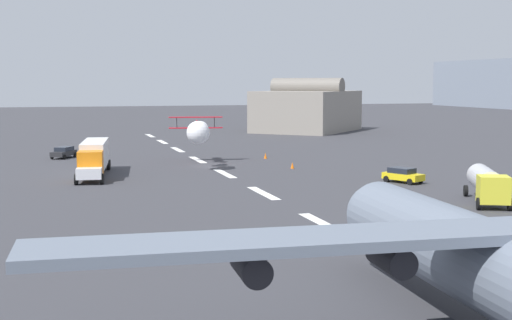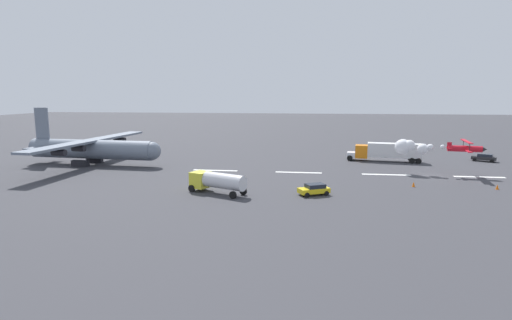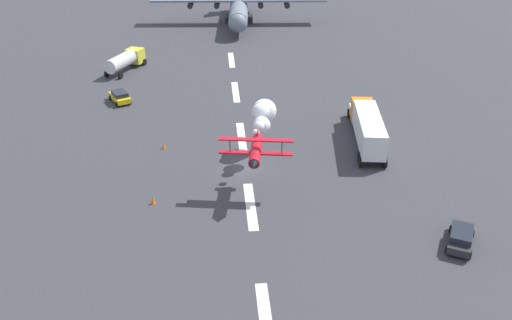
{
  "view_description": "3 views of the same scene",
  "coord_description": "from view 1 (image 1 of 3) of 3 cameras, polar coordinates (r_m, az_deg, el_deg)",
  "views": [
    {
      "loc": [
        84.03,
        -19.09,
        10.22
      ],
      "look_at": [
        16.11,
        1.08,
        2.42
      ],
      "focal_mm": 49.84,
      "sensor_mm": 36.0,
      "label": 1
    },
    {
      "loc": [
        20.29,
        69.21,
        13.33
      ],
      "look_at": [
        29.49,
        0.0,
        2.03
      ],
      "focal_mm": 28.49,
      "sensor_mm": 36.0,
      "label": 2
    },
    {
      "loc": [
        -48.99,
        2.87,
        27.23
      ],
      "look_at": [
        -4.99,
        -0.7,
        3.53
      ],
      "focal_mm": 37.56,
      "sensor_mm": 36.0,
      "label": 3
    }
  ],
  "objects": [
    {
      "name": "ground_plane",
      "position": [
        86.78,
        -3.71,
        -0.49
      ],
      "size": [
        440.0,
        440.0,
        0.0
      ],
      "primitive_type": "plane",
      "color": "#38383D",
      "rests_on": "ground"
    },
    {
      "name": "runway_stripe_0",
      "position": [
        137.26,
        -8.5,
        1.95
      ],
      "size": [
        8.0,
        0.9,
        0.01
      ],
      "primitive_type": "cube",
      "color": "white",
      "rests_on": "ground"
    },
    {
      "name": "runway_stripe_1",
      "position": [
        122.75,
        -7.53,
        1.46
      ],
      "size": [
        8.0,
        0.9,
        0.01
      ],
      "primitive_type": "cube",
      "color": "white",
      "rests_on": "ground"
    },
    {
      "name": "runway_stripe_2",
      "position": [
        108.29,
        -6.31,
        0.83
      ],
      "size": [
        8.0,
        0.9,
        0.01
      ],
      "primitive_type": "cube",
      "color": "white",
      "rests_on": "ground"
    },
    {
      "name": "runway_stripe_3",
      "position": [
        93.92,
        -4.71,
        0.02
      ],
      "size": [
        8.0,
        0.9,
        0.01
      ],
      "primitive_type": "cube",
      "color": "white",
      "rests_on": "ground"
    },
    {
      "name": "runway_stripe_4",
      "position": [
        79.67,
        -2.53,
        -1.09
      ],
      "size": [
        8.0,
        0.9,
        0.01
      ],
      "primitive_type": "cube",
      "color": "white",
      "rests_on": "ground"
    },
    {
      "name": "runway_stripe_5",
      "position": [
        65.63,
        0.58,
        -2.67
      ],
      "size": [
        8.0,
        0.9,
        0.01
      ],
      "primitive_type": "cube",
      "color": "white",
      "rests_on": "ground"
    },
    {
      "name": "runway_stripe_6",
      "position": [
        51.96,
        5.38,
        -5.08
      ],
      "size": [
        8.0,
        0.9,
        0.01
      ],
      "primitive_type": "cube",
      "color": "white",
      "rests_on": "ground"
    },
    {
      "name": "cargo_transport_plane",
      "position": [
        29.59,
        18.3,
        -7.73
      ],
      "size": [
        26.35,
        35.61,
        10.82
      ],
      "color": "slate",
      "rests_on": "ground"
    },
    {
      "name": "stunt_biplane_red",
      "position": [
        84.1,
        -4.68,
        2.37
      ],
      "size": [
        14.07,
        6.88,
        2.67
      ],
      "color": "red"
    },
    {
      "name": "semi_truck_orange",
      "position": [
        79.67,
        -12.87,
        0.29
      ],
      "size": [
        14.46,
        4.79,
        3.7
      ],
      "color": "silver",
      "rests_on": "ground"
    },
    {
      "name": "fuel_tanker_truck",
      "position": [
        63.14,
        18.05,
        -1.75
      ],
      "size": [
        8.53,
        5.8,
        2.9
      ],
      "color": "yellow",
      "rests_on": "ground"
    },
    {
      "name": "followme_car_yellow",
      "position": [
        99.18,
        -15.17,
        0.62
      ],
      "size": [
        4.73,
        3.66,
        1.52
      ],
      "color": "#262628",
      "rests_on": "ground"
    },
    {
      "name": "airport_staff_sedan",
      "position": [
        73.87,
        11.7,
        -1.17
      ],
      "size": [
        4.48,
        3.45,
        1.52
      ],
      "color": "yellow",
      "rests_on": "ground"
    },
    {
      "name": "hangar_building",
      "position": [
        148.56,
        4.12,
        4.05
      ],
      "size": [
        27.93,
        27.62,
        11.06
      ],
      "color": "gray",
      "rests_on": "ground"
    },
    {
      "name": "traffic_cone_near",
      "position": [
        95.08,
        0.77,
        0.34
      ],
      "size": [
        0.44,
        0.44,
        0.75
      ],
      "primitive_type": "cone",
      "color": "orange",
      "rests_on": "ground"
    },
    {
      "name": "traffic_cone_far",
      "position": [
        84.3,
        2.94,
        -0.43
      ],
      "size": [
        0.44,
        0.44,
        0.75
      ],
      "primitive_type": "cone",
      "color": "orange",
      "rests_on": "ground"
    }
  ]
}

